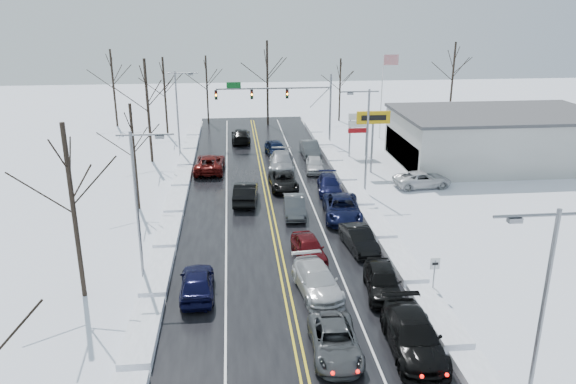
{
  "coord_description": "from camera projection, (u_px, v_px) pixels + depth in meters",
  "views": [
    {
      "loc": [
        -2.84,
        -35.32,
        15.95
      ],
      "look_at": [
        1.12,
        3.62,
        2.5
      ],
      "focal_mm": 35.0,
      "sensor_mm": 36.0,
      "label": 1
    }
  ],
  "objects": [
    {
      "name": "tires_plus_sign",
      "position": [
        373.0,
        122.0,
        53.11
      ],
      "size": [
        3.2,
        0.34,
        6.0
      ],
      "color": "slate",
      "rests_on": "ground"
    },
    {
      "name": "oncoming_car_1",
      "position": [
        210.0,
        171.0,
        55.04
      ],
      "size": [
        3.01,
        6.06,
        1.65
      ],
      "primitive_type": "imported",
      "rotation": [
        0.0,
        0.0,
        3.1
      ],
      "color": "#4E0C0A",
      "rests_on": "ground"
    },
    {
      "name": "tree_left_d",
      "position": [
        147.0,
        91.0,
        55.93
      ],
      "size": [
        4.2,
        4.2,
        10.5
      ],
      "color": "#2D231C",
      "rests_on": "ground"
    },
    {
      "name": "tree_left_b",
      "position": [
        69.0,
        178.0,
        29.67
      ],
      "size": [
        4.0,
        4.0,
        10.0
      ],
      "color": "#2D231C",
      "rests_on": "ground"
    },
    {
      "name": "used_vehicles_sign",
      "position": [
        359.0,
        126.0,
        59.31
      ],
      "size": [
        2.2,
        0.22,
        4.65
      ],
      "color": "slate",
      "rests_on": "ground"
    },
    {
      "name": "tree_far_e",
      "position": [
        454.0,
        65.0,
        77.56
      ],
      "size": [
        4.2,
        4.2,
        10.5
      ],
      "color": "#2D231C",
      "rests_on": "ground"
    },
    {
      "name": "traffic_signal_mast",
      "position": [
        287.0,
        97.0,
        63.57
      ],
      "size": [
        13.28,
        0.39,
        8.0
      ],
      "color": "slate",
      "rests_on": "ground"
    },
    {
      "name": "tree_far_c",
      "position": [
        267.0,
        67.0,
        73.07
      ],
      "size": [
        4.4,
        4.4,
        11.0
      ],
      "color": "#2D231C",
      "rests_on": "ground"
    },
    {
      "name": "queued_car_8",
      "position": [
        276.0,
        156.0,
        60.33
      ],
      "size": [
        2.51,
        5.0,
        1.64
      ],
      "primitive_type": "imported",
      "rotation": [
        0.0,
        0.0,
        0.12
      ],
      "color": "black",
      "rests_on": "ground"
    },
    {
      "name": "queued_car_11",
      "position": [
        412.0,
        351.0,
        26.9
      ],
      "size": [
        2.63,
        5.92,
        1.69
      ],
      "primitive_type": "imported",
      "rotation": [
        0.0,
        0.0,
        -0.05
      ],
      "color": "black",
      "rests_on": "ground"
    },
    {
      "name": "tree_far_d",
      "position": [
        340.0,
        78.0,
        76.01
      ],
      "size": [
        3.4,
        3.4,
        8.5
      ],
      "color": "#2D231C",
      "rests_on": "ground"
    },
    {
      "name": "tree_left_c",
      "position": [
        133.0,
        137.0,
        43.27
      ],
      "size": [
        3.4,
        3.4,
        8.5
      ],
      "color": "#2D231C",
      "rests_on": "ground"
    },
    {
      "name": "queued_car_12",
      "position": [
        382.0,
        293.0,
        32.15
      ],
      "size": [
        2.48,
        4.97,
        1.63
      ],
      "primitive_type": "imported",
      "rotation": [
        0.0,
        0.0,
        -0.12
      ],
      "color": "black",
      "rests_on": "ground"
    },
    {
      "name": "queued_car_4",
      "position": [
        309.0,
        258.0,
        36.48
      ],
      "size": [
        2.23,
        4.55,
        1.49
      ],
      "primitive_type": "imported",
      "rotation": [
        0.0,
        0.0,
        0.11
      ],
      "color": "#47090D",
      "rests_on": "ground"
    },
    {
      "name": "parked_car_1",
      "position": [
        434.0,
        168.0,
        56.02
      ],
      "size": [
        2.08,
        4.79,
        1.37
      ],
      "primitive_type": "imported",
      "rotation": [
        0.0,
        0.0,
        0.03
      ],
      "color": "#3C3E41",
      "rests_on": "ground"
    },
    {
      "name": "parked_car_0",
      "position": [
        422.0,
        187.0,
        50.4
      ],
      "size": [
        5.32,
        2.79,
        1.43
      ],
      "primitive_type": "imported",
      "rotation": [
        0.0,
        0.0,
        1.65
      ],
      "color": "silver",
      "rests_on": "ground"
    },
    {
      "name": "snow_bank_left",
      "position": [
        168.0,
        237.0,
        39.84
      ],
      "size": [
        1.54,
        72.0,
        0.49
      ],
      "primitive_type": "cube",
      "color": "white",
      "rests_on": "ground"
    },
    {
      "name": "oncoming_car_2",
      "position": [
        241.0,
        142.0,
        66.31
      ],
      "size": [
        2.2,
        5.4,
        1.57
      ],
      "primitive_type": "imported",
      "rotation": [
        0.0,
        0.0,
        3.14
      ],
      "color": "black",
      "rests_on": "ground"
    },
    {
      "name": "tree_far_a",
      "position": [
        112.0,
        73.0,
        72.33
      ],
      "size": [
        4.0,
        4.0,
        10.0
      ],
      "color": "#2D231C",
      "rests_on": "ground"
    },
    {
      "name": "flagpole",
      "position": [
        383.0,
        89.0,
        66.44
      ],
      "size": [
        1.87,
        1.2,
        10.0
      ],
      "color": "silver",
      "rests_on": "ground"
    },
    {
      "name": "tree_left_e",
      "position": [
        164.0,
        81.0,
        67.48
      ],
      "size": [
        3.8,
        3.8,
        9.5
      ],
      "color": "#2D231C",
      "rests_on": "ground"
    },
    {
      "name": "streetlight_nw",
      "position": [
        179.0,
        107.0,
        58.74
      ],
      "size": [
        3.2,
        0.25,
        9.0
      ],
      "color": "slate",
      "rests_on": "ground"
    },
    {
      "name": "snow_bank_right",
      "position": [
        378.0,
        228.0,
        41.29
      ],
      "size": [
        1.54,
        72.0,
        0.49
      ],
      "primitive_type": "cube",
      "color": "white",
      "rests_on": "ground"
    },
    {
      "name": "oncoming_car_3",
      "position": [
        198.0,
        295.0,
        31.97
      ],
      "size": [
        2.02,
        4.79,
        1.62
      ],
      "primitive_type": "imported",
      "rotation": [
        0.0,
        0.0,
        3.17
      ],
      "color": "black",
      "rests_on": "ground"
    },
    {
      "name": "queued_car_2",
      "position": [
        335.0,
        354.0,
        26.67
      ],
      "size": [
        2.39,
        4.94,
        1.35
      ],
      "primitive_type": "imported",
      "rotation": [
        0.0,
        0.0,
        -0.03
      ],
      "color": "#434548",
      "rests_on": "ground"
    },
    {
      "name": "queued_car_14",
      "position": [
        342.0,
        218.0,
        43.24
      ],
      "size": [
        3.27,
        6.13,
        1.64
      ],
      "primitive_type": "imported",
      "rotation": [
        0.0,
        0.0,
        -0.1
      ],
      "color": "black",
      "rests_on": "ground"
    },
    {
      "name": "queued_car_17",
      "position": [
        310.0,
        156.0,
        60.31
      ],
      "size": [
        1.81,
        4.95,
        1.62
      ],
      "primitive_type": "imported",
      "rotation": [
        0.0,
        0.0,
        0.02
      ],
      "color": "#434649",
      "rests_on": "ground"
    },
    {
      "name": "road_surface",
      "position": [
        275.0,
        232.0,
        40.56
      ],
      "size": [
        14.0,
        84.0,
        0.01
      ],
      "primitive_type": "cube",
      "color": "black",
      "rests_on": "ground"
    },
    {
      "name": "streetlight_ne",
      "position": [
        365.0,
        133.0,
        47.16
      ],
      "size": [
        3.2,
        0.25,
        9.0
      ],
      "color": "slate",
      "rests_on": "ground"
    },
    {
      "name": "parked_car_2",
      "position": [
        401.0,
        157.0,
        59.82
      ],
      "size": [
        2.22,
        5.11,
        1.72
      ],
      "primitive_type": "imported",
      "rotation": [
        0.0,
        0.0,
        3.18
      ],
      "color": "black",
      "rests_on": "ground"
    },
    {
      "name": "oncoming_car_0",
      "position": [
        246.0,
        202.0,
        46.63
      ],
      "size": [
        2.3,
        5.34,
        1.71
      ],
      "primitive_type": "imported",
      "rotation": [
        0.0,
        0.0,
        3.05
      ],
      "color": "black",
      "rests_on": "ground"
    },
    {
      "name": "streetlight_sw",
      "position": [
        139.0,
        194.0,
        32.4
      ],
      "size": [
        3.2,
        0.25,
        9.0
      ],
      "color": "slate",
      "rests_on": "ground"
    },
    {
      "name": "tree_far_b",
      "position": [
        206.0,
        76.0,
        74.64
      ],
      "size": [
        3.6,
        3.6,
        9.0
      ],
      "color": "#2D231C",
      "rests_on": "ground"
    },
    {
      "name": "queued_car_7",
      "position": [
        282.0,
        170.0,
        55.37
      ],
      "size": [
        2.96,
        6.14,
        1.72
      ],
      "primitive_type": "imported",
      "rotation": [
        0.0,
        0.0,
        -0.1
      ],
      "color": "gray",
      "rests_on": "ground"
    },
    {
      "name": "dealership_building",
      "position": [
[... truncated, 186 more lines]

